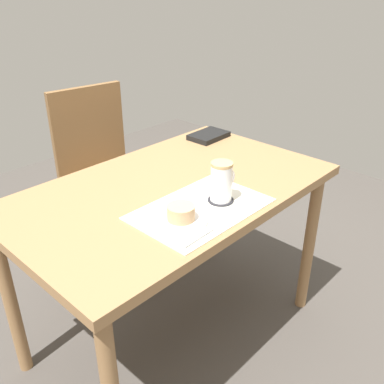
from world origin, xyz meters
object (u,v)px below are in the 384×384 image
(pastry, at_px, (181,212))
(coffee_mug, at_px, (222,181))
(pastry_plate, at_px, (181,221))
(dining_table, at_px, (172,206))
(wooden_chair, at_px, (103,173))
(small_book, at_px, (209,136))

(pastry, xyz_separation_m, coffee_mug, (0.20, 0.00, 0.04))
(coffee_mug, bearing_deg, pastry_plate, -179.75)
(dining_table, xyz_separation_m, wooden_chair, (0.16, 0.68, -0.13))
(small_book, bearing_deg, pastry, -146.53)
(wooden_chair, relative_size, small_book, 5.19)
(dining_table, distance_m, small_book, 0.54)
(pastry, height_order, coffee_mug, coffee_mug)
(wooden_chair, distance_m, pastry, 0.98)
(wooden_chair, height_order, pastry_plate, wooden_chair)
(coffee_mug, bearing_deg, pastry, -179.75)
(pastry, xyz_separation_m, small_book, (0.64, 0.45, -0.03))
(pastry, bearing_deg, pastry_plate, 0.00)
(dining_table, height_order, coffee_mug, coffee_mug)
(pastry_plate, relative_size, coffee_mug, 1.22)
(dining_table, relative_size, pastry_plate, 7.22)
(dining_table, bearing_deg, small_book, 26.51)
(dining_table, xyz_separation_m, coffee_mug, (0.03, -0.21, 0.16))
(dining_table, distance_m, coffee_mug, 0.27)
(dining_table, height_order, pastry, pastry)
(dining_table, height_order, pastry_plate, pastry_plate)
(pastry_plate, relative_size, small_book, 0.92)
(dining_table, xyz_separation_m, pastry_plate, (-0.16, -0.21, 0.09))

